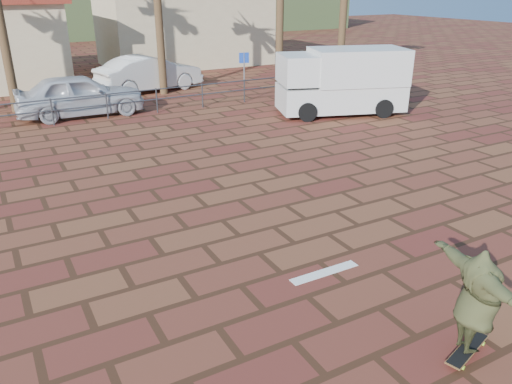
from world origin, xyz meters
The scene contains 11 objects.
ground centered at (0.00, 0.00, 0.00)m, with size 120.00×120.00×0.00m, color brown.
paint_stripe centered at (0.70, -1.20, 0.00)m, with size 1.40×0.22×0.01m, color white.
guardrail centered at (0.00, 12.00, 0.68)m, with size 24.06×0.06×1.00m.
building_east centered at (8.00, 24.00, 2.54)m, with size 10.60×6.60×5.00m.
hill_front centered at (0.00, 50.00, 3.00)m, with size 70.00×18.00×6.00m, color #384C28.
longboard centered at (1.18, -3.94, 0.08)m, with size 1.02×0.49×0.10m.
skateboarder centered at (1.18, -3.94, 0.89)m, with size 1.96×0.53×1.59m, color #383B1F.
campervan centered at (8.43, 8.29, 1.34)m, with size 5.30×3.49×2.55m.
car_silver centered at (-0.76, 13.00, 0.83)m, with size 1.95×4.85×1.65m, color silver.
car_white centered at (3.17, 16.50, 0.84)m, with size 1.78×5.12×1.69m, color silver.
street_sign centered at (6.00, 12.00, 1.49)m, with size 0.43×0.11×2.14m.
Camera 1 is at (-4.19, -7.43, 4.88)m, focal length 35.00 mm.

